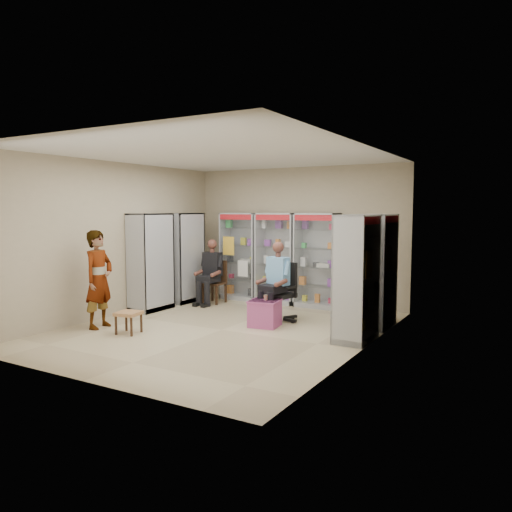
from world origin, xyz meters
The scene contains 18 objects.
floor centered at (0.00, 0.00, 0.00)m, with size 6.00×6.00×0.00m, color tan.
room_shell centered at (0.00, 0.00, 1.97)m, with size 5.02×6.02×3.01m.
cabinet_back_left centered at (-1.30, 2.73, 1.00)m, with size 0.90×0.50×2.00m, color #B0B3B8.
cabinet_back_mid centered at (-0.35, 2.73, 1.00)m, with size 0.90×0.50×2.00m, color silver.
cabinet_back_right centered at (0.60, 2.73, 1.00)m, with size 0.90×0.50×2.00m, color #BABDC2.
cabinet_right_far centered at (2.23, 1.60, 1.00)m, with size 0.50×0.90×2.00m, color #BABEC2.
cabinet_right_near centered at (2.23, 0.50, 1.00)m, with size 0.50×0.90×2.00m, color #B4B7BC.
cabinet_left_far centered at (-2.23, 1.80, 1.00)m, with size 0.50×0.90×2.00m, color #B3B7BB.
cabinet_left_near centered at (-2.23, 0.70, 1.00)m, with size 0.50×0.90×2.00m, color silver.
wooden_chair centered at (-1.55, 2.00, 0.47)m, with size 0.42×0.42×0.94m, color black.
seated_customer centered at (-1.55, 1.95, 0.67)m, with size 0.44×0.60×1.34m, color black, non-canonical shape.
office_chair centered at (0.54, 1.14, 0.55)m, with size 0.60×0.60×1.10m, color black.
seated_shopkeeper centered at (0.54, 1.09, 0.70)m, with size 0.46×0.64×1.39m, color #6C9DD5, non-canonical shape.
pink_trunk centered at (0.52, 0.60, 0.24)m, with size 0.49×0.47×0.47m, color #AA4490.
tea_glass centered at (0.53, 0.61, 0.52)m, with size 0.07×0.07×0.10m, color #592507.
woven_stool_a centered at (1.90, 1.16, 0.21)m, with size 0.42×0.42×0.42m, color #A57C45.
woven_stool_b centered at (-1.21, -1.00, 0.19)m, with size 0.37×0.37×0.37m, color #AE7149.
standing_man centered at (-1.95, -0.94, 0.86)m, with size 0.63×0.41×1.72m, color #9B9B9E.
Camera 1 is at (4.78, -7.03, 2.08)m, focal length 35.00 mm.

